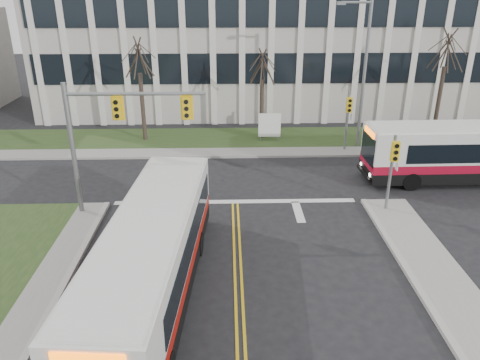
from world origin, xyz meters
name	(u,v)px	position (x,y,z in m)	size (l,w,h in m)	color
ground	(239,307)	(0.00, 0.00, 0.00)	(120.00, 120.00, 0.00)	black
sidewalk_cross	(311,152)	(5.00, 15.20, 0.07)	(44.00, 1.60, 0.14)	#9E9B93
building_lawn	(304,139)	(5.00, 18.00, 0.06)	(44.00, 5.00, 0.12)	#2D451D
office_building	(287,32)	(5.00, 30.00, 6.00)	(40.00, 16.00, 12.00)	#B6B0A8
mast_arm_signal	(108,127)	(-5.62, 7.16, 4.26)	(6.11, 0.38, 6.20)	slate
signal_pole_near	(393,163)	(7.20, 6.90, 2.50)	(0.34, 0.39, 3.80)	slate
signal_pole_far	(348,114)	(7.20, 15.40, 2.50)	(0.34, 0.39, 3.80)	slate
streetlight	(362,68)	(8.03, 16.20, 5.19)	(2.15, 0.25, 9.20)	slate
directory_sign	(270,126)	(2.50, 17.50, 1.17)	(1.50, 0.12, 2.00)	slate
tree_left	(139,59)	(-6.00, 18.00, 5.51)	(1.80, 1.80, 7.70)	#42352B
tree_mid	(262,68)	(2.00, 18.20, 4.88)	(1.80, 1.80, 6.82)	#42352B
tree_right	(447,52)	(14.00, 18.00, 5.91)	(1.80, 1.80, 8.25)	#42352B
bus_main	(153,260)	(-2.90, 0.60, 1.54)	(2.50, 11.54, 3.08)	silver
bus_cross	(473,154)	(12.91, 10.58, 1.54)	(2.50, 11.55, 3.08)	silver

